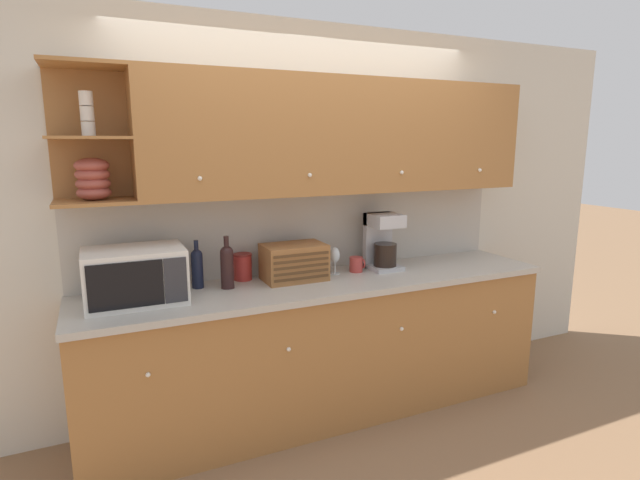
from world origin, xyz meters
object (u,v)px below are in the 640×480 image
object	(u,v)px
second_wine_bottle	(227,265)
mug	(356,264)
wine_bottle	(197,267)
microwave	(135,276)
bread_box	(294,262)
storage_canister	(243,267)
coffee_maker	(382,241)
wine_glass	(335,256)

from	to	relation	value
second_wine_bottle	mug	bearing A→B (deg)	1.22
wine_bottle	mug	xyz separation A→B (m)	(1.08, -0.06, -0.08)
microwave	bread_box	xyz separation A→B (m)	(0.98, 0.07, -0.04)
storage_canister	bread_box	size ratio (longest dim) A/B	0.43
wine_bottle	coffee_maker	size ratio (longest dim) A/B	0.76
storage_canister	wine_glass	world-z (taller)	wine_glass
second_wine_bottle	bread_box	size ratio (longest dim) A/B	0.81
second_wine_bottle	wine_glass	world-z (taller)	second_wine_bottle
second_wine_bottle	mug	distance (m)	0.92
mug	second_wine_bottle	bearing A→B (deg)	-178.78
coffee_maker	wine_bottle	bearing A→B (deg)	177.37
microwave	mug	distance (m)	1.46
storage_canister	bread_box	distance (m)	0.34
microwave	bread_box	distance (m)	0.98
microwave	second_wine_bottle	distance (m)	0.54
coffee_maker	second_wine_bottle	bearing A→B (deg)	-178.80
microwave	second_wine_bottle	xyz separation A→B (m)	(0.54, 0.07, -0.01)
coffee_maker	wine_glass	bearing A→B (deg)	179.97
wine_bottle	second_wine_bottle	size ratio (longest dim) A/B	0.92
microwave	bread_box	size ratio (longest dim) A/B	1.33
microwave	wine_bottle	distance (m)	0.40
mug	coffee_maker	distance (m)	0.26
bread_box	wine_glass	xyz separation A→B (m)	(0.31, 0.02, 0.01)
bread_box	coffee_maker	size ratio (longest dim) A/B	1.02
storage_canister	coffee_maker	bearing A→B (deg)	-7.19
storage_canister	coffee_maker	distance (m)	1.00
wine_bottle	microwave	bearing A→B (deg)	-158.16
wine_bottle	wine_glass	bearing A→B (deg)	-3.68
storage_canister	coffee_maker	size ratio (longest dim) A/B	0.44
bread_box	wine_glass	world-z (taller)	bread_box
microwave	coffee_maker	size ratio (longest dim) A/B	1.35
wine_glass	mug	xyz separation A→B (m)	(0.16, -0.00, -0.07)
wine_bottle	mug	bearing A→B (deg)	-3.34
storage_canister	mug	size ratio (longest dim) A/B	1.66
second_wine_bottle	wine_glass	bearing A→B (deg)	1.81
wine_glass	coffee_maker	size ratio (longest dim) A/B	0.47
storage_canister	coffee_maker	world-z (taller)	coffee_maker
coffee_maker	bread_box	bearing A→B (deg)	-178.62
second_wine_bottle	coffee_maker	size ratio (longest dim) A/B	0.83
bread_box	wine_bottle	bearing A→B (deg)	172.94
microwave	wine_bottle	xyz separation A→B (m)	(0.37, 0.15, -0.02)
microwave	mug	bearing A→B (deg)	3.36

